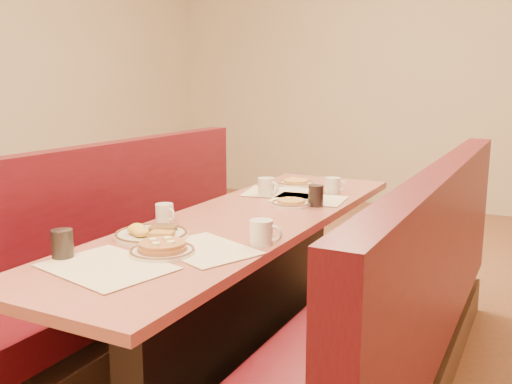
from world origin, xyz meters
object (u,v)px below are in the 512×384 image
at_px(booth_left, 127,272).
at_px(eggs_plate, 150,234).
at_px(soda_tumbler_mid, 316,196).
at_px(pancake_plate, 162,249).
at_px(coffee_mug_a, 262,232).
at_px(soda_tumbler_near, 62,244).
at_px(diner_table, 245,292).
at_px(coffee_mug_d, 267,187).
at_px(coffee_mug_c, 333,185).
at_px(coffee_mug_b, 165,213).
at_px(booth_right, 395,324).

xyz_separation_m(booth_left, eggs_plate, (0.56, -0.50, 0.41)).
bearing_deg(soda_tumbler_mid, pancake_plate, -101.08).
xyz_separation_m(pancake_plate, eggs_plate, (-0.18, 0.16, -0.00)).
relative_size(coffee_mug_a, soda_tumbler_near, 1.22).
xyz_separation_m(diner_table, coffee_mug_d, (-0.13, 0.50, 0.43)).
bearing_deg(soda_tumbler_near, coffee_mug_c, 73.91).
relative_size(coffee_mug_b, coffee_mug_c, 0.94).
distance_m(diner_table, coffee_mug_c, 0.86).
relative_size(eggs_plate, coffee_mug_c, 2.50).
xyz_separation_m(pancake_plate, coffee_mug_a, (0.28, 0.28, 0.03)).
distance_m(diner_table, soda_tumbler_near, 1.00).
distance_m(coffee_mug_c, soda_tumbler_near, 1.66).
height_order(pancake_plate, coffee_mug_a, coffee_mug_a).
bearing_deg(booth_right, coffee_mug_d, 149.86).
xyz_separation_m(pancake_plate, coffee_mug_d, (-0.14, 1.16, 0.03)).
xyz_separation_m(pancake_plate, soda_tumbler_near, (-0.29, -0.21, 0.03)).
bearing_deg(coffee_mug_d, pancake_plate, -72.77).
distance_m(eggs_plate, coffee_mug_a, 0.47).
relative_size(booth_right, soda_tumbler_near, 23.04).
relative_size(booth_right, coffee_mug_b, 21.91).
distance_m(diner_table, booth_right, 0.73).
height_order(diner_table, soda_tumbler_mid, soda_tumbler_mid).
bearing_deg(coffee_mug_a, pancake_plate, -142.19).
distance_m(booth_left, pancake_plate, 1.07).
bearing_deg(pancake_plate, soda_tumbler_near, -143.91).
bearing_deg(soda_tumbler_near, booth_left, 117.62).
xyz_separation_m(booth_left, coffee_mug_b, (0.46, -0.26, 0.43)).
distance_m(booth_right, coffee_mug_a, 0.73).
height_order(coffee_mug_c, soda_tumbler_mid, soda_tumbler_mid).
bearing_deg(diner_table, booth_left, 180.00).
distance_m(booth_left, coffee_mug_d, 0.90).
height_order(coffee_mug_d, soda_tumbler_near, soda_tumbler_near).
xyz_separation_m(diner_table, coffee_mug_a, (0.28, -0.38, 0.43)).
bearing_deg(coffee_mug_c, coffee_mug_b, -128.36).
height_order(booth_left, soda_tumbler_near, booth_left).
bearing_deg(diner_table, coffee_mug_c, 76.16).
distance_m(pancake_plate, coffee_mug_c, 1.39).
bearing_deg(diner_table, pancake_plate, -89.31).
height_order(booth_left, pancake_plate, booth_left).
relative_size(booth_left, pancake_plate, 10.19).
bearing_deg(eggs_plate, diner_table, 71.22).
relative_size(eggs_plate, soda_tumbler_near, 2.80).
distance_m(booth_left, coffee_mug_a, 1.17).
distance_m(coffee_mug_b, coffee_mug_d, 0.78).
xyz_separation_m(diner_table, pancake_plate, (0.01, -0.65, 0.39)).
xyz_separation_m(booth_left, coffee_mug_a, (1.02, -0.38, 0.44)).
relative_size(coffee_mug_c, soda_tumbler_near, 1.12).
xyz_separation_m(coffee_mug_a, coffee_mug_d, (-0.42, 0.88, 0.00)).
relative_size(coffee_mug_a, soda_tumbler_mid, 1.21).
bearing_deg(booth_left, coffee_mug_c, 38.62).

